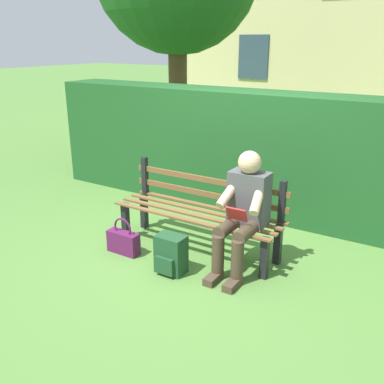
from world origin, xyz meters
The scene contains 7 objects.
ground centered at (0.00, 0.00, 0.00)m, with size 60.00×60.00×0.00m, color #517F38.
park_bench centered at (0.00, -0.06, 0.42)m, with size 1.84×0.50×0.86m.
person_seated centered at (-0.57, 0.10, 0.62)m, with size 0.44×0.73×1.17m.
hedge_backdrop centered at (-0.05, -1.41, 0.80)m, with size 6.07×0.72×1.61m.
building_facade centered at (0.87, -9.55, 3.02)m, with size 8.91×2.82×6.04m.
backpack centered at (-0.03, 0.54, 0.19)m, with size 0.28×0.26×0.38m.
handbag centered at (0.62, 0.47, 0.13)m, with size 0.36×0.13×0.40m.
Camera 1 is at (-2.17, 3.58, 2.13)m, focal length 40.35 mm.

